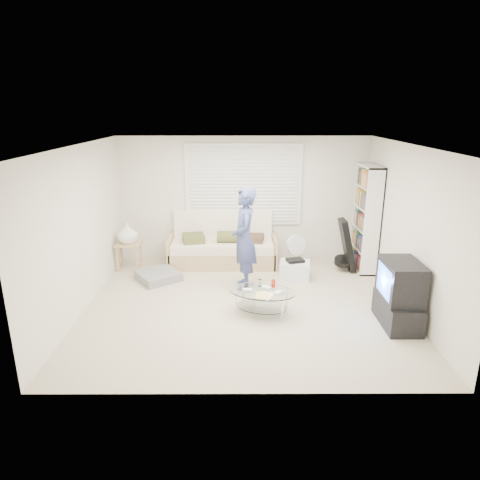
{
  "coord_description": "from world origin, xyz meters",
  "views": [
    {
      "loc": [
        -0.1,
        -6.25,
        3.02
      ],
      "look_at": [
        -0.08,
        0.3,
        0.99
      ],
      "focal_mm": 32.0,
      "sensor_mm": 36.0,
      "label": 1
    }
  ],
  "objects_px": {
    "futon_sofa": "(223,248)",
    "coffee_table": "(262,295)",
    "tv_unit": "(399,295)",
    "bookshelf": "(366,219)"
  },
  "relations": [
    {
      "from": "bookshelf",
      "to": "tv_unit",
      "type": "distance_m",
      "value": 2.34
    },
    {
      "from": "futon_sofa",
      "to": "tv_unit",
      "type": "xyz_separation_m",
      "value": [
        2.62,
        -2.54,
        0.13
      ]
    },
    {
      "from": "futon_sofa",
      "to": "coffee_table",
      "type": "bearing_deg",
      "value": -72.92
    },
    {
      "from": "bookshelf",
      "to": "tv_unit",
      "type": "xyz_separation_m",
      "value": [
        -0.13,
        -2.27,
        -0.54
      ]
    },
    {
      "from": "futon_sofa",
      "to": "bookshelf",
      "type": "xyz_separation_m",
      "value": [
        2.74,
        -0.27,
        0.67
      ]
    },
    {
      "from": "futon_sofa",
      "to": "tv_unit",
      "type": "relative_size",
      "value": 2.21
    },
    {
      "from": "tv_unit",
      "to": "coffee_table",
      "type": "xyz_separation_m",
      "value": [
        -1.94,
        0.34,
        -0.16
      ]
    },
    {
      "from": "futon_sofa",
      "to": "coffee_table",
      "type": "distance_m",
      "value": 2.29
    },
    {
      "from": "futon_sofa",
      "to": "bookshelf",
      "type": "bearing_deg",
      "value": -5.55
    },
    {
      "from": "tv_unit",
      "to": "futon_sofa",
      "type": "bearing_deg",
      "value": 135.86
    }
  ]
}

